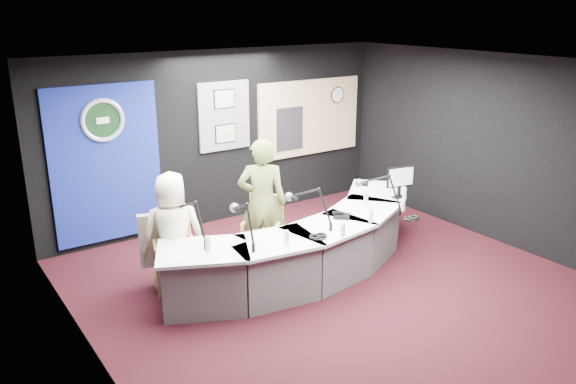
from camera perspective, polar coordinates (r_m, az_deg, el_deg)
ground at (r=7.54m, az=4.76°, el=-9.28°), size 6.00×6.00×0.00m
ceiling at (r=6.73m, az=5.39°, el=12.42°), size 6.00×6.00×0.02m
wall_back at (r=9.44m, az=-6.59°, el=5.36°), size 6.00×0.02×2.80m
wall_front at (r=5.21m, az=26.57°, el=-7.15°), size 6.00×0.02×2.80m
wall_left at (r=5.69m, az=-19.09°, el=-4.11°), size 0.02×6.00×2.80m
wall_right at (r=9.15m, az=19.79°, el=4.01°), size 0.02×6.00×2.80m
broadcast_desk at (r=7.74m, az=1.97°, el=-5.39°), size 4.50×1.90×0.75m
backdrop_panel at (r=8.75m, az=-17.51°, el=2.61°), size 1.60×0.05×2.30m
agency_seal at (r=8.57m, az=-17.83°, el=6.75°), size 0.63×0.07×0.63m
seal_center at (r=8.57m, az=-17.84°, el=6.75°), size 0.48×0.01×0.48m
pinboard at (r=9.36m, az=-6.31°, el=7.46°), size 0.90×0.04×1.10m
framed_photo_upper at (r=9.29m, az=-6.28°, el=9.13°), size 0.34×0.02×0.27m
framed_photo_lower at (r=9.39m, az=-6.17°, el=5.75°), size 0.34×0.02×0.27m
booth_window_frame at (r=10.30m, az=2.14°, el=7.38°), size 2.12×0.06×1.32m
booth_glow at (r=10.29m, az=2.18°, el=7.37°), size 2.00×0.02×1.20m
equipment_rack at (r=10.04m, az=0.16°, el=6.25°), size 0.55×0.02×0.75m
wall_clock at (r=10.58m, az=4.91°, el=9.53°), size 0.28×0.01×0.28m
armchair_left at (r=7.36m, az=-11.15°, el=-5.82°), size 0.73×0.73×1.03m
armchair_right at (r=7.94m, az=-2.51°, el=-4.01°), size 0.75×0.75×0.95m
draped_jacket at (r=7.49m, az=-12.62°, el=-4.63°), size 0.51×0.25×0.70m
person_man at (r=7.26m, az=-11.27°, el=-3.99°), size 0.88×0.72×1.54m
person_woman at (r=7.79m, az=-2.56°, el=-1.12°), size 0.78×0.72×1.79m
computer_monitor at (r=8.53m, az=10.99°, el=1.50°), size 0.47×0.13×0.32m
desk_phone at (r=7.70m, az=5.32°, el=-2.38°), size 0.26×0.26×0.05m
headphones_near at (r=7.78m, az=12.09°, el=-2.54°), size 0.23×0.23×0.04m
headphones_far at (r=7.04m, az=2.97°, el=-4.37°), size 0.24×0.24×0.04m
paper_stack at (r=7.00m, az=-5.60°, el=-4.73°), size 0.26×0.33×0.00m
notepad at (r=7.02m, az=-2.00°, el=-4.56°), size 0.20×0.28×0.00m
boom_mic_a at (r=6.93m, az=-9.59°, el=-2.49°), size 0.17×0.74×0.60m
boom_mic_b at (r=6.81m, az=-4.43°, el=-2.66°), size 0.22×0.73×0.60m
boom_mic_c at (r=7.29m, az=2.14°, el=-1.19°), size 0.37×0.69×0.60m
boom_mic_d at (r=7.95m, az=9.04°, el=0.22°), size 0.34×0.70×0.60m
water_bottles at (r=7.36m, az=3.96°, el=-2.77°), size 3.27×0.79×0.18m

